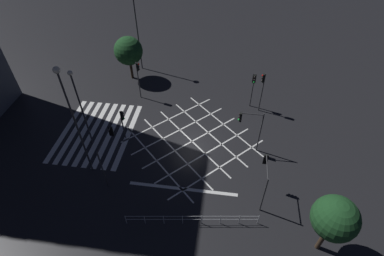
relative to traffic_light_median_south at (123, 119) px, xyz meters
name	(u,v)px	position (x,y,z in m)	size (l,w,h in m)	color
ground_plane	(192,141)	(-0.35, 6.39, -2.36)	(200.00, 200.00, 0.00)	black
road_markings	(127,137)	(-0.08, 0.08, -2.35)	(13.57, 19.68, 0.01)	silver
traffic_light_median_south	(123,119)	(0.00, 0.00, 0.00)	(0.36, 0.39, 3.29)	#2D2D30
traffic_light_median_north	(250,123)	(-0.03, 11.45, 0.91)	(0.36, 2.14, 4.48)	#2D2D30
traffic_light_nw_cross	(262,85)	(-5.91, 12.73, 0.90)	(0.36, 0.39, 4.58)	#2D2D30
traffic_light_se_main	(107,146)	(4.14, 0.14, 0.79)	(3.12, 0.36, 4.23)	#2D2D30
traffic_light_ne_main	(265,173)	(4.95, 12.62, 0.55)	(2.61, 0.36, 3.95)	#2D2D30
traffic_light_sw_cross	(138,73)	(-6.43, -0.16, 0.83)	(0.36, 0.39, 4.47)	#2D2D30
traffic_light_nw_main	(253,84)	(-6.46, 11.89, 0.54)	(0.39, 0.36, 4.06)	#2D2D30
street_lamp_east	(70,108)	(4.19, -1.82, 4.54)	(0.49, 0.49, 10.36)	#2D2D30
street_lamp_west	(135,16)	(-12.32, -1.64, 4.41)	(0.57, 0.57, 9.25)	#2D2D30
street_lamp_far	(79,101)	(1.11, -2.97, 2.70)	(0.41, 0.41, 8.01)	#2D2D30
street_tree_near	(335,219)	(8.74, 16.55, 1.53)	(2.94, 2.94, 5.39)	#38281C
street_tree_far	(128,51)	(-10.07, -2.25, 1.27)	(3.26, 3.26, 5.27)	#38281C
pedestrian_railing	(192,219)	(8.13, 7.56, -1.68)	(1.38, 9.75, 1.05)	#9EA0A5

